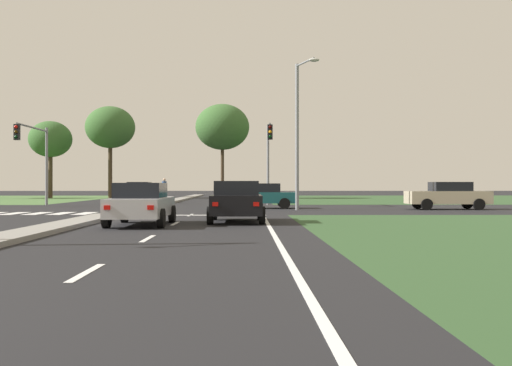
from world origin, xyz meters
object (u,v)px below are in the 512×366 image
(treeline_second, at_px, (50,140))
(treeline_fourth, at_px, (222,127))
(traffic_signal_far_left, at_px, (36,149))
(car_silver_third, at_px, (141,203))
(pedestrian_at_median, at_px, (164,188))
(car_beige_fourth, at_px, (448,195))
(street_lamp_second, at_px, (299,127))
(traffic_signal_far_right, at_px, (269,150))
(car_grey_near, at_px, (139,192))
(treeline_third, at_px, (110,128))
(car_teal_fifth, at_px, (261,196))
(car_black_second, at_px, (237,201))

(treeline_second, height_order, treeline_fourth, treeline_fourth)
(traffic_signal_far_left, bearing_deg, treeline_second, 105.96)
(car_silver_third, relative_size, pedestrian_at_median, 2.62)
(treeline_fourth, bearing_deg, car_beige_fourth, -62.71)
(treeline_second, distance_m, treeline_fourth, 18.22)
(street_lamp_second, distance_m, pedestrian_at_median, 14.67)
(traffic_signal_far_left, height_order, traffic_signal_far_right, traffic_signal_far_right)
(street_lamp_second, distance_m, treeline_second, 38.05)
(treeline_fourth, bearing_deg, car_silver_third, -91.83)
(car_grey_near, distance_m, treeline_fourth, 16.71)
(car_beige_fourth, bearing_deg, car_silver_third, 130.40)
(treeline_third, bearing_deg, car_teal_fifth, -60.60)
(car_black_second, height_order, car_beige_fourth, car_beige_fourth)
(traffic_signal_far_left, relative_size, street_lamp_second, 0.70)
(traffic_signal_far_right, bearing_deg, treeline_fourth, 100.55)
(car_beige_fourth, xyz_separation_m, traffic_signal_far_right, (-10.00, 5.98, 2.95))
(traffic_signal_far_right, bearing_deg, car_silver_third, -105.32)
(car_beige_fourth, height_order, pedestrian_at_median, pedestrian_at_median)
(car_silver_third, bearing_deg, treeline_second, 111.88)
(traffic_signal_far_left, relative_size, treeline_third, 0.59)
(car_beige_fourth, xyz_separation_m, car_teal_fifth, (-10.62, 1.67, -0.04))
(pedestrian_at_median, bearing_deg, car_teal_fifth, -77.08)
(street_lamp_second, bearing_deg, car_silver_third, -118.98)
(treeline_second, bearing_deg, street_lamp_second, -52.08)
(car_grey_near, distance_m, treeline_second, 20.94)
(car_grey_near, relative_size, treeline_third, 0.43)
(car_teal_fifth, bearing_deg, pedestrian_at_median, 39.35)
(car_grey_near, height_order, treeline_fourth, treeline_fourth)
(treeline_second, bearing_deg, treeline_fourth, -6.25)
(car_black_second, xyz_separation_m, traffic_signal_far_right, (1.88, 17.22, 2.96))
(car_black_second, bearing_deg, car_beige_fourth, 43.43)
(car_teal_fifth, bearing_deg, treeline_fourth, 7.40)
(treeline_second, bearing_deg, car_silver_third, -68.12)
(car_black_second, height_order, treeline_third, treeline_third)
(pedestrian_at_median, bearing_deg, car_beige_fourth, -56.36)
(traffic_signal_far_left, xyz_separation_m, treeline_second, (-6.78, 23.71, 2.39))
(car_silver_third, bearing_deg, car_grey_near, 100.29)
(traffic_signal_far_right, distance_m, pedestrian_at_median, 8.94)
(traffic_signal_far_left, distance_m, treeline_third, 23.29)
(traffic_signal_far_right, xyz_separation_m, street_lamp_second, (1.38, -7.05, 0.84))
(street_lamp_second, bearing_deg, traffic_signal_far_left, 159.26)
(traffic_signal_far_right, bearing_deg, street_lamp_second, -78.90)
(traffic_signal_far_left, xyz_separation_m, pedestrian_at_median, (7.68, 4.87, -2.55))
(traffic_signal_far_right, relative_size, treeline_second, 0.68)
(car_silver_third, xyz_separation_m, treeline_third, (-10.40, 41.13, 6.57))
(traffic_signal_far_left, height_order, treeline_fourth, treeline_fourth)
(car_grey_near, height_order, traffic_signal_far_left, traffic_signal_far_left)
(street_lamp_second, bearing_deg, traffic_signal_far_right, 101.10)
(car_silver_third, distance_m, treeline_second, 45.40)
(car_silver_third, distance_m, car_teal_fifth, 15.28)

